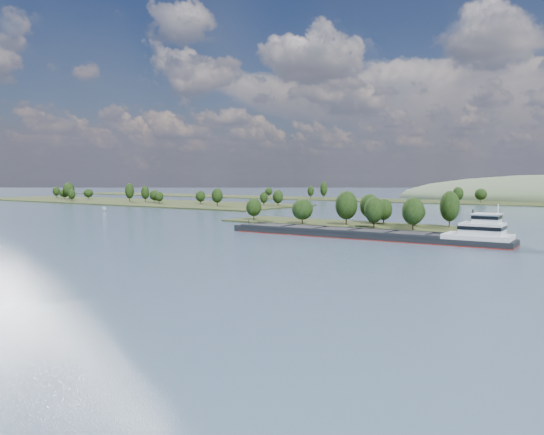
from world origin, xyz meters
The scene contains 6 objects.
ground centered at (0.00, 120.00, 0.00)m, with size 1800.00×1800.00×0.00m, color #3B5567.
tree_island centered at (7.69, 178.72, 4.20)m, with size 100.00×30.84×14.72m.
left_bank centered at (-229.39, 260.00, 0.92)m, with size 300.00×80.00×15.67m.
back_shoreline centered at (8.54, 399.68, 0.65)m, with size 900.00×60.00×15.98m.
cargo_barge centered at (33.15, 142.08, 1.56)m, with size 92.10×13.85×12.42m.
motorboat centered at (-149.24, 180.36, 1.32)m, with size 2.56×6.81×2.63m, color white.
Camera 1 is at (98.70, -11.04, 18.96)m, focal length 35.00 mm.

